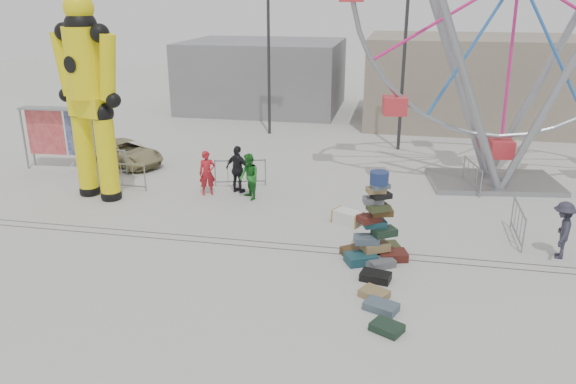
% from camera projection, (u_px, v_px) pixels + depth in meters
% --- Properties ---
extents(ground, '(90.00, 90.00, 0.00)m').
position_uv_depth(ground, '(287.00, 259.00, 16.34)').
color(ground, '#9E9E99').
rests_on(ground, ground).
extents(track_line_near, '(40.00, 0.04, 0.01)m').
position_uv_depth(track_line_near, '(291.00, 250.00, 16.90)').
color(track_line_near, '#47443F').
rests_on(track_line_near, ground).
extents(track_line_far, '(40.00, 0.04, 0.01)m').
position_uv_depth(track_line_far, '(293.00, 244.00, 17.26)').
color(track_line_far, '#47443F').
rests_on(track_line_far, ground).
extents(building_right, '(12.00, 8.00, 5.00)m').
position_uv_depth(building_right, '(472.00, 81.00, 32.70)').
color(building_right, gray).
rests_on(building_right, ground).
extents(building_left, '(10.00, 8.00, 4.40)m').
position_uv_depth(building_left, '(264.00, 75.00, 37.05)').
color(building_left, gray).
rests_on(building_left, ground).
extents(lamp_post_right, '(1.41, 0.25, 8.00)m').
position_uv_depth(lamp_post_right, '(406.00, 57.00, 26.29)').
color(lamp_post_right, '#2D2D30').
rests_on(lamp_post_right, ground).
extents(lamp_post_left, '(1.41, 0.25, 8.00)m').
position_uv_depth(lamp_post_left, '(270.00, 50.00, 29.43)').
color(lamp_post_left, '#2D2D30').
rests_on(lamp_post_left, ground).
extents(suitcase_tower, '(2.03, 1.78, 2.66)m').
position_uv_depth(suitcase_tower, '(375.00, 235.00, 16.14)').
color(suitcase_tower, '#1A434F').
rests_on(suitcase_tower, ground).
extents(crash_test_dummy, '(3.01, 1.40, 7.59)m').
position_uv_depth(crash_test_dummy, '(88.00, 91.00, 20.00)').
color(crash_test_dummy, black).
rests_on(crash_test_dummy, ground).
extents(ferris_wheel, '(12.08, 3.62, 14.11)m').
position_uv_depth(ferris_wheel, '(516.00, 4.00, 20.41)').
color(ferris_wheel, gray).
rests_on(ferris_wheel, ground).
extents(banner_scaffold, '(3.76, 0.86, 2.70)m').
position_uv_depth(banner_scaffold, '(64.00, 123.00, 24.07)').
color(banner_scaffold, gray).
rests_on(banner_scaffold, ground).
extents(steamer_trunk, '(1.10, 0.93, 0.45)m').
position_uv_depth(steamer_trunk, '(348.00, 217.00, 18.77)').
color(steamer_trunk, silver).
rests_on(steamer_trunk, ground).
extents(row_case_0, '(0.90, 0.66, 0.20)m').
position_uv_depth(row_case_0, '(365.00, 249.00, 16.71)').
color(row_case_0, '#363F1F').
rests_on(row_case_0, ground).
extents(row_case_1, '(0.82, 0.76, 0.19)m').
position_uv_depth(row_case_1, '(368.00, 260.00, 16.03)').
color(row_case_1, '#5C5D64').
rests_on(row_case_1, ground).
extents(row_case_2, '(0.88, 0.64, 0.23)m').
position_uv_depth(row_case_2, '(376.00, 276.00, 15.08)').
color(row_case_2, black).
rests_on(row_case_2, ground).
extents(row_case_3, '(0.85, 0.80, 0.20)m').
position_uv_depth(row_case_3, '(374.00, 294.00, 14.24)').
color(row_case_3, olive).
rests_on(row_case_3, ground).
extents(row_case_4, '(0.93, 0.78, 0.20)m').
position_uv_depth(row_case_4, '(381.00, 306.00, 13.65)').
color(row_case_4, '#495B69').
rests_on(row_case_4, ground).
extents(row_case_5, '(0.86, 0.79, 0.19)m').
position_uv_depth(row_case_5, '(387.00, 327.00, 12.81)').
color(row_case_5, '#1A2F21').
rests_on(row_case_5, ground).
extents(barricade_dummy_a, '(2.00, 0.24, 1.10)m').
position_uv_depth(barricade_dummy_a, '(105.00, 161.00, 23.97)').
color(barricade_dummy_a, gray).
rests_on(barricade_dummy_a, ground).
extents(barricade_dummy_b, '(2.00, 0.20, 1.10)m').
position_uv_depth(barricade_dummy_b, '(122.00, 176.00, 21.95)').
color(barricade_dummy_b, gray).
rests_on(barricade_dummy_b, ground).
extents(barricade_dummy_c, '(1.96, 0.62, 1.10)m').
position_uv_depth(barricade_dummy_c, '(240.00, 173.00, 22.36)').
color(barricade_dummy_c, gray).
rests_on(barricade_dummy_c, ground).
extents(barricade_wheel_front, '(0.12, 2.00, 1.10)m').
position_uv_depth(barricade_wheel_front, '(518.00, 223.00, 17.45)').
color(barricade_wheel_front, gray).
rests_on(barricade_wheel_front, ground).
extents(barricade_wheel_back, '(0.55, 1.97, 1.10)m').
position_uv_depth(barricade_wheel_back, '(472.00, 176.00, 21.96)').
color(barricade_wheel_back, gray).
rests_on(barricade_wheel_back, ground).
extents(pedestrian_red, '(0.74, 0.64, 1.72)m').
position_uv_depth(pedestrian_red, '(207.00, 173.00, 21.29)').
color(pedestrian_red, '#AC1822').
rests_on(pedestrian_red, ground).
extents(pedestrian_green, '(1.04, 1.07, 1.74)m').
position_uv_depth(pedestrian_green, '(249.00, 177.00, 20.81)').
color(pedestrian_green, '#1C7121').
rests_on(pedestrian_green, ground).
extents(pedestrian_black, '(1.17, 0.79, 1.85)m').
position_uv_depth(pedestrian_black, '(238.00, 169.00, 21.49)').
color(pedestrian_black, black).
rests_on(pedestrian_black, ground).
extents(pedestrian_grey, '(0.88, 1.23, 1.71)m').
position_uv_depth(pedestrian_grey, '(562.00, 230.00, 16.17)').
color(pedestrian_grey, '#282835').
rests_on(pedestrian_grey, ground).
extents(parked_suv, '(4.30, 3.42, 1.09)m').
position_uv_depth(parked_suv, '(125.00, 153.00, 25.18)').
color(parked_suv, '#998F62').
rests_on(parked_suv, ground).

